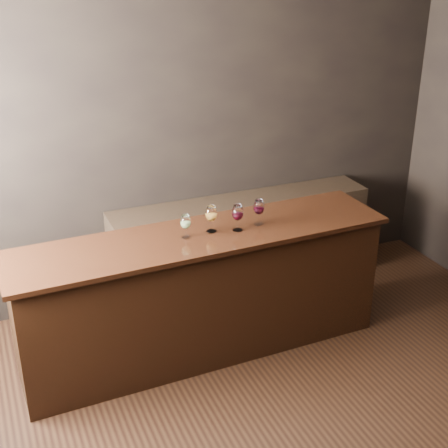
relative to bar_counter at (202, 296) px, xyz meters
name	(u,v)px	position (x,y,z in m)	size (l,w,h in m)	color
room_shell	(262,176)	(-0.08, -1.11, 1.33)	(5.02, 4.52, 2.81)	black
bar_counter	(202,296)	(0.00, 0.00, 0.00)	(2.72, 0.59, 0.95)	black
bar_top	(201,237)	(0.00, 0.00, 0.49)	(2.81, 0.65, 0.04)	black
back_bar_shelf	(241,244)	(0.68, 0.80, -0.05)	(2.35, 0.40, 0.85)	black
glass_white	(186,222)	(-0.12, -0.01, 0.63)	(0.07, 0.07, 0.18)	white
glass_amber	(211,214)	(0.08, 0.02, 0.65)	(0.09, 0.09, 0.20)	white
glass_red_a	(238,213)	(0.27, -0.04, 0.65)	(0.08, 0.08, 0.20)	white
glass_red_b	(259,208)	(0.46, 0.00, 0.64)	(0.08, 0.08, 0.19)	white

